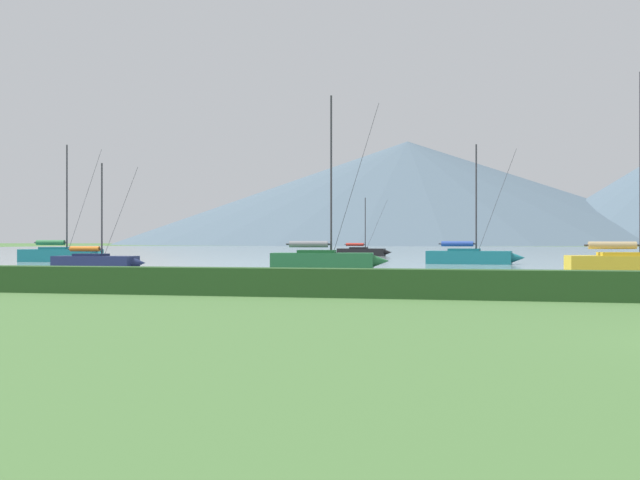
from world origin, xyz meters
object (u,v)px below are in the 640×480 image
object	(u,v)px
sailboat_slip_0	(62,254)
sailboat_slip_5	(324,259)
sailboat_slip_3	(97,261)
sailboat_slip_4	(362,251)
sailboat_slip_8	(470,256)
sailboat_slip_7	(632,263)

from	to	relation	value
sailboat_slip_0	sailboat_slip_5	xyz separation A→B (m)	(28.32, -12.34, -0.01)
sailboat_slip_3	sailboat_slip_5	bearing A→B (deg)	15.14
sailboat_slip_0	sailboat_slip_3	size ratio (longest dim) A/B	1.48
sailboat_slip_4	sailboat_slip_8	world-z (taller)	sailboat_slip_8
sailboat_slip_7	sailboat_slip_8	bearing A→B (deg)	111.76
sailboat_slip_4	sailboat_slip_7	xyz separation A→B (m)	(25.19, -52.32, 0.12)
sailboat_slip_0	sailboat_slip_7	distance (m)	51.36
sailboat_slip_0	sailboat_slip_5	distance (m)	30.89
sailboat_slip_5	sailboat_slip_8	world-z (taller)	sailboat_slip_5
sailboat_slip_3	sailboat_slip_7	size ratio (longest dim) A/B	0.63
sailboat_slip_0	sailboat_slip_8	distance (m)	38.18
sailboat_slip_0	sailboat_slip_7	bearing A→B (deg)	-21.54
sailboat_slip_0	sailboat_slip_4	xyz separation A→B (m)	(23.00, 34.57, -0.14)
sailboat_slip_0	sailboat_slip_8	world-z (taller)	sailboat_slip_0
sailboat_slip_4	sailboat_slip_7	distance (m)	58.06
sailboat_slip_7	sailboat_slip_5	bearing A→B (deg)	159.18
sailboat_slip_4	sailboat_slip_5	world-z (taller)	sailboat_slip_5
sailboat_slip_0	sailboat_slip_4	distance (m)	41.52
sailboat_slip_3	sailboat_slip_7	xyz separation A→B (m)	(35.50, -1.30, 0.14)
sailboat_slip_0	sailboat_slip_4	size ratio (longest dim) A/B	1.45
sailboat_slip_5	sailboat_slip_7	distance (m)	20.59
sailboat_slip_4	sailboat_slip_5	bearing A→B (deg)	-82.68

